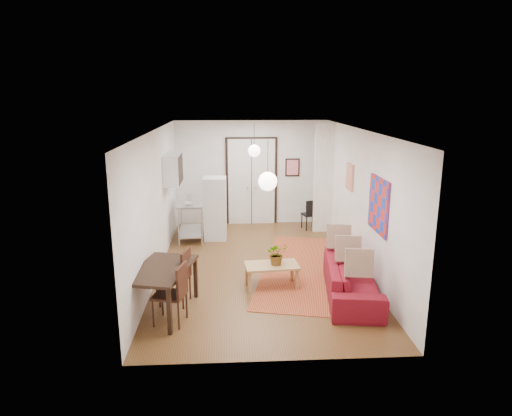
{
  "coord_description": "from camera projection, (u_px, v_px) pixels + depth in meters",
  "views": [
    {
      "loc": [
        -0.59,
        -9.09,
        3.6
      ],
      "look_at": [
        -0.06,
        0.26,
        1.25
      ],
      "focal_mm": 32.0,
      "sensor_mm": 36.0,
      "label": 1
    }
  ],
  "objects": [
    {
      "name": "wall_back",
      "position": [
        251.0,
        173.0,
        12.75
      ],
      "size": [
        4.2,
        0.02,
        2.9
      ],
      "primitive_type": "cube",
      "color": "white",
      "rests_on": "floor"
    },
    {
      "name": "painting_popart",
      "position": [
        379.0,
        205.0,
        8.21
      ],
      "size": [
        0.05,
        1.0,
        1.0
      ],
      "primitive_type": "cube",
      "color": "red",
      "rests_on": "wall_right"
    },
    {
      "name": "black_side_chair",
      "position": [
        309.0,
        211.0,
        12.47
      ],
      "size": [
        0.46,
        0.47,
        0.84
      ],
      "rotation": [
        0.0,
        0.0,
        3.4
      ],
      "color": "black",
      "rests_on": "floor"
    },
    {
      "name": "ceiling",
      "position": [
        260.0,
        130.0,
        9.0
      ],
      "size": [
        4.2,
        7.0,
        0.02
      ],
      "primitive_type": "cube",
      "color": "white",
      "rests_on": "wall_back"
    },
    {
      "name": "painting_abstract",
      "position": [
        350.0,
        177.0,
        10.16
      ],
      "size": [
        0.05,
        0.5,
        0.6
      ],
      "primitive_type": "cube",
      "color": "beige",
      "rests_on": "wall_right"
    },
    {
      "name": "dining_chair_far",
      "position": [
        170.0,
        287.0,
        7.35
      ],
      "size": [
        0.57,
        0.72,
        1.0
      ],
      "rotation": [
        0.0,
        0.0,
        -1.8
      ],
      "color": "#331810",
      "rests_on": "floor"
    },
    {
      "name": "stub_partition",
      "position": [
        324.0,
        178.0,
        11.93
      ],
      "size": [
        0.5,
        0.1,
        2.9
      ],
      "primitive_type": "cube",
      "color": "white",
      "rests_on": "floor"
    },
    {
      "name": "dining_table",
      "position": [
        162.0,
        273.0,
        7.55
      ],
      "size": [
        1.14,
        1.61,
        0.81
      ],
      "rotation": [
        0.0,
        0.0,
        -0.23
      ],
      "color": "black",
      "rests_on": "floor"
    },
    {
      "name": "soap_bottle",
      "position": [
        189.0,
        196.0,
        11.67
      ],
      "size": [
        0.1,
        0.09,
        0.2
      ],
      "primitive_type": "imported",
      "rotation": [
        0.0,
        0.0,
        0.04
      ],
      "color": "teal",
      "rests_on": "kitchen_counter"
    },
    {
      "name": "wall_left",
      "position": [
        156.0,
        203.0,
        9.24
      ],
      "size": [
        0.02,
        7.0,
        2.9
      ],
      "primitive_type": "cube",
      "color": "white",
      "rests_on": "floor"
    },
    {
      "name": "pendant_front",
      "position": [
        268.0,
        181.0,
        7.23
      ],
      "size": [
        0.3,
        0.3,
        0.8
      ],
      "color": "white",
      "rests_on": "ceiling"
    },
    {
      "name": "kitchen_counter",
      "position": [
        191.0,
        214.0,
        11.54
      ],
      "size": [
        0.68,
        1.28,
        0.96
      ],
      "rotation": [
        0.0,
        0.0,
        0.04
      ],
      "color": "silver",
      "rests_on": "floor"
    },
    {
      "name": "coffee_table",
      "position": [
        272.0,
        267.0,
        8.68
      ],
      "size": [
        1.05,
        0.64,
        0.45
      ],
      "rotation": [
        0.0,
        0.0,
        0.08
      ],
      "color": "tan",
      "rests_on": "floor"
    },
    {
      "name": "kilim_rug",
      "position": [
        302.0,
        268.0,
        9.66
      ],
      "size": [
        2.47,
        4.51,
        0.01
      ],
      "primitive_type": "cube",
      "rotation": [
        0.0,
        0.0,
        -0.22
      ],
      "color": "#A75429",
      "rests_on": "floor"
    },
    {
      "name": "double_doors",
      "position": [
        251.0,
        182.0,
        12.76
      ],
      "size": [
        1.44,
        0.06,
        2.5
      ],
      "primitive_type": "cube",
      "color": "silver",
      "rests_on": "wall_back"
    },
    {
      "name": "wall_right",
      "position": [
        360.0,
        200.0,
        9.47
      ],
      "size": [
        0.02,
        7.0,
        2.9
      ],
      "primitive_type": "cube",
      "color": "white",
      "rests_on": "floor"
    },
    {
      "name": "fridge",
      "position": [
        215.0,
        209.0,
        11.48
      ],
      "size": [
        0.58,
        0.58,
        1.58
      ],
      "primitive_type": "cube",
      "rotation": [
        0.0,
        0.0,
        -0.03
      ],
      "color": "silver",
      "rests_on": "floor"
    },
    {
      "name": "sofa",
      "position": [
        352.0,
        279.0,
        8.28
      ],
      "size": [
        2.37,
        1.19,
        0.66
      ],
      "primitive_type": "imported",
      "rotation": [
        0.0,
        0.0,
        1.43
      ],
      "color": "maroon",
      "rests_on": "floor"
    },
    {
      "name": "floor",
      "position": [
        259.0,
        268.0,
        9.71
      ],
      "size": [
        7.0,
        7.0,
        0.0
      ],
      "primitive_type": "plane",
      "color": "brown",
      "rests_on": "ground"
    },
    {
      "name": "bowl",
      "position": [
        189.0,
        203.0,
        11.16
      ],
      "size": [
        0.24,
        0.24,
        0.06
      ],
      "primitive_type": "imported",
      "rotation": [
        0.0,
        0.0,
        0.04
      ],
      "color": "white",
      "rests_on": "kitchen_counter"
    },
    {
      "name": "dining_chair_near",
      "position": [
        175.0,
        270.0,
        8.03
      ],
      "size": [
        0.57,
        0.72,
        1.0
      ],
      "rotation": [
        0.0,
        0.0,
        -1.8
      ],
      "color": "#331810",
      "rests_on": "floor"
    },
    {
      "name": "pendant_back",
      "position": [
        254.0,
        151.0,
        11.1
      ],
      "size": [
        0.3,
        0.3,
        0.8
      ],
      "color": "white",
      "rests_on": "ceiling"
    },
    {
      "name": "wall_front",
      "position": [
        277.0,
        263.0,
        5.97
      ],
      "size": [
        4.2,
        0.02,
        2.9
      ],
      "primitive_type": "cube",
      "color": "white",
      "rests_on": "floor"
    },
    {
      "name": "wall_cabinet",
      "position": [
        173.0,
        169.0,
        10.59
      ],
      "size": [
        0.35,
        1.0,
        0.7
      ],
      "primitive_type": "cube",
      "color": "white",
      "rests_on": "wall_left"
    },
    {
      "name": "potted_plant",
      "position": [
        277.0,
        254.0,
        8.62
      ],
      "size": [
        0.37,
        0.42,
        0.44
      ],
      "primitive_type": "imported",
      "rotation": [
        0.0,
        0.0,
        0.08
      ],
      "color": "#2B5C29",
      "rests_on": "coffee_table"
    },
    {
      "name": "print_left",
      "position": [
        169.0,
        164.0,
        11.06
      ],
      "size": [
        0.03,
        0.44,
        0.54
      ],
      "primitive_type": "cube",
      "color": "brown",
      "rests_on": "wall_left"
    },
    {
      "name": "poster_back",
      "position": [
        292.0,
        167.0,
        12.75
      ],
      "size": [
        0.4,
        0.03,
        0.5
      ],
      "primitive_type": "cube",
      "color": "red",
      "rests_on": "wall_back"
    }
  ]
}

